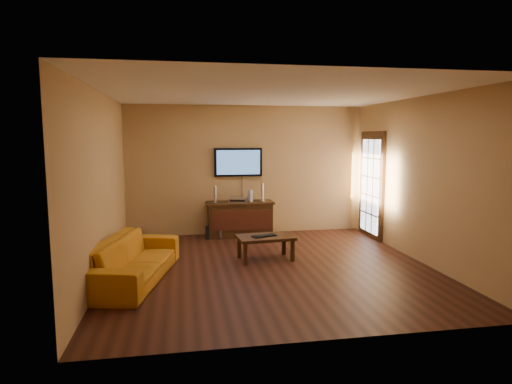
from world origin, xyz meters
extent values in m
plane|color=black|center=(0.00, 0.00, 0.00)|extent=(5.00, 5.00, 0.00)
plane|color=tan|center=(0.00, 2.50, 1.35)|extent=(5.00, 0.00, 5.00)
plane|color=tan|center=(-2.50, 0.00, 1.35)|extent=(0.00, 5.00, 5.00)
plane|color=tan|center=(2.50, 0.00, 1.35)|extent=(0.00, 5.00, 5.00)
plane|color=white|center=(0.00, 0.00, 2.70)|extent=(5.00, 5.00, 0.00)
cube|color=black|center=(2.46, 1.70, 1.05)|extent=(0.06, 1.02, 2.22)
cube|color=white|center=(2.42, 1.70, 1.05)|extent=(0.01, 0.79, 1.89)
cube|color=black|center=(-0.18, 2.24, 0.34)|extent=(1.30, 0.49, 0.68)
cube|color=black|center=(-0.18, 1.99, 0.37)|extent=(1.20, 0.02, 0.41)
cube|color=black|center=(-0.18, 2.24, 0.70)|extent=(1.38, 0.53, 0.04)
cube|color=black|center=(-0.18, 2.46, 1.52)|extent=(1.01, 0.07, 0.59)
cube|color=#497CBE|center=(-0.18, 2.42, 1.52)|extent=(0.91, 0.01, 0.51)
cube|color=black|center=(0.00, 0.43, 0.38)|extent=(0.97, 0.64, 0.05)
cube|color=black|center=(-0.37, 0.17, 0.18)|extent=(0.06, 0.06, 0.36)
cube|color=black|center=(0.43, 0.25, 0.18)|extent=(0.06, 0.06, 0.36)
cube|color=black|center=(-0.42, 0.60, 0.18)|extent=(0.06, 0.06, 0.36)
cube|color=black|center=(0.38, 0.68, 0.18)|extent=(0.06, 0.06, 0.36)
imported|color=#BA7114|center=(-2.06, -0.26, 0.41)|extent=(1.07, 2.19, 0.82)
cylinder|color=silver|center=(-0.69, 2.22, 0.72)|extent=(0.09, 0.09, 0.01)
cylinder|color=silver|center=(-0.69, 2.22, 0.89)|extent=(0.05, 0.05, 0.33)
cylinder|color=silver|center=(0.29, 2.26, 0.72)|extent=(0.10, 0.10, 0.02)
cylinder|color=silver|center=(0.29, 2.26, 0.91)|extent=(0.06, 0.06, 0.36)
cube|color=silver|center=(-0.22, 2.22, 0.76)|extent=(0.42, 0.34, 0.08)
cube|color=white|center=(0.04, 2.27, 0.84)|extent=(0.08, 0.18, 0.24)
cube|color=black|center=(-0.79, 2.12, 0.11)|extent=(0.24, 0.24, 0.23)
cylinder|color=white|center=(-0.61, 1.97, 0.09)|extent=(0.07, 0.07, 0.18)
sphere|color=white|center=(-0.61, 1.97, 0.18)|extent=(0.04, 0.04, 0.04)
cube|color=black|center=(-0.02, 0.40, 0.41)|extent=(0.43, 0.28, 0.02)
cube|color=black|center=(-0.02, 0.40, 0.43)|extent=(0.28, 0.19, 0.01)
camera|label=1|loc=(-1.35, -6.42, 2.04)|focal=30.00mm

